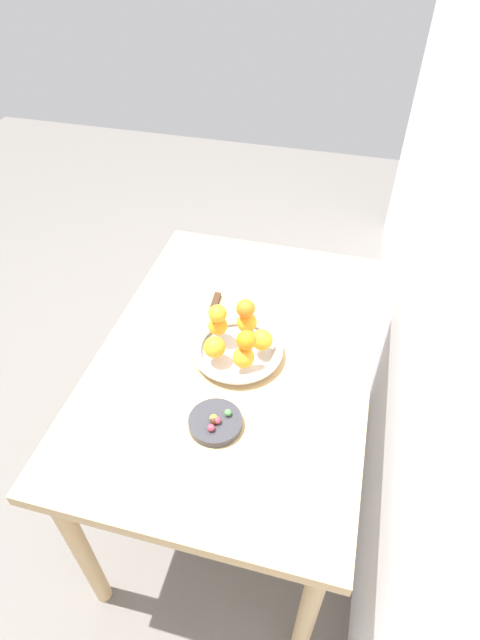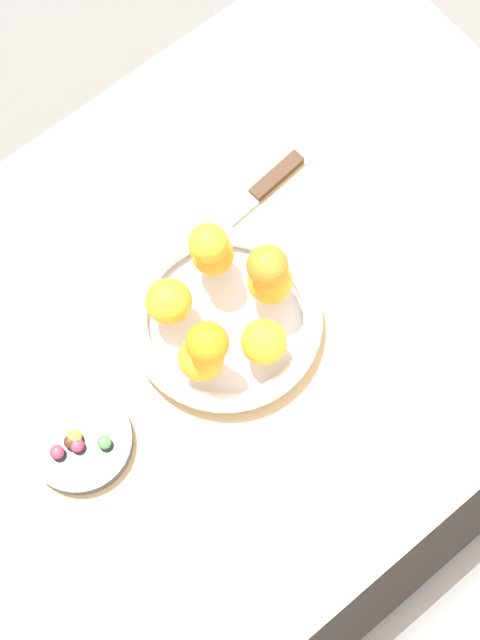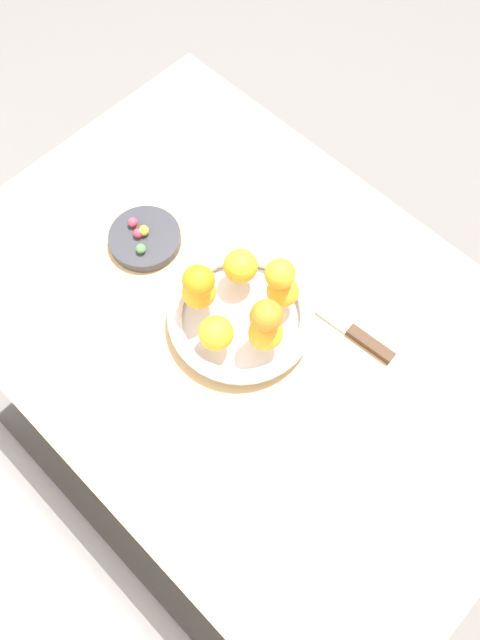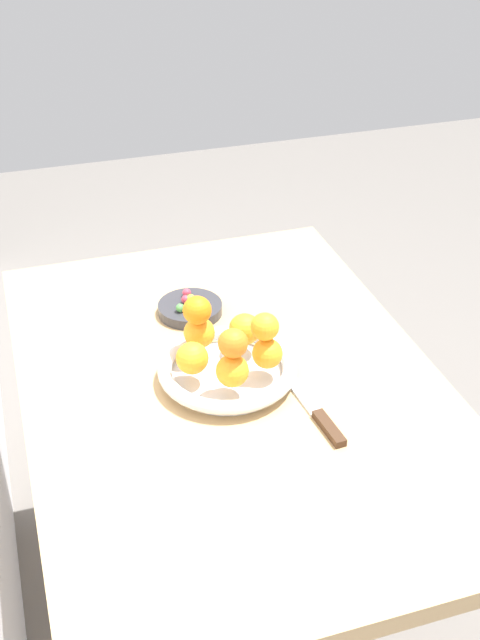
{
  "view_description": "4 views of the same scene",
  "coord_description": "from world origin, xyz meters",
  "px_view_note": "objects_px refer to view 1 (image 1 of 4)",
  "views": [
    {
      "loc": [
        0.94,
        0.26,
        1.78
      ],
      "look_at": [
        -0.01,
        0.01,
        0.86
      ],
      "focal_mm": 28.0,
      "sensor_mm": 36.0,
      "label": 1
    },
    {
      "loc": [
        0.26,
        0.34,
        1.97
      ],
      "look_at": [
        0.01,
        0.05,
        0.86
      ],
      "focal_mm": 55.0,
      "sensor_mm": 36.0,
      "label": 2
    },
    {
      "loc": [
        -0.32,
        0.34,
        1.73
      ],
      "look_at": [
        -0.01,
        0.03,
        0.8
      ],
      "focal_mm": 35.0,
      "sensor_mm": 36.0,
      "label": 3
    },
    {
      "loc": [
        -1.13,
        0.34,
        1.64
      ],
      "look_at": [
        0.04,
        -0.03,
        0.85
      ],
      "focal_mm": 45.0,
      "sensor_mm": 36.0,
      "label": 4
    }
  ],
  "objects_px": {
    "orange_2": "(215,347)",
    "candy_ball_2": "(214,418)",
    "orange_1": "(218,326)",
    "candy_ball_1": "(211,428)",
    "orange_6": "(246,340)",
    "candy_ball_0": "(228,413)",
    "orange_0": "(247,322)",
    "dining_table": "(236,373)",
    "candy_dish": "(215,422)",
    "fruit_bowl": "(237,350)",
    "knife": "(211,316)",
    "orange_5": "(218,314)",
    "candy_ball_3": "(214,421)",
    "orange_4": "(262,339)",
    "orange_3": "(244,357)",
    "orange_7": "(246,309)",
    "candy_ball_4": "(217,420)"
  },
  "relations": [
    {
      "from": "orange_0",
      "to": "orange_7",
      "type": "xyz_separation_m",
      "value": [
        0.0,
        -0.0,
        0.06
      ]
    },
    {
      "from": "orange_6",
      "to": "candy_ball_0",
      "type": "height_order",
      "value": "orange_6"
    },
    {
      "from": "candy_ball_2",
      "to": "candy_ball_4",
      "type": "xyz_separation_m",
      "value": [
        0.0,
        0.01,
        -0.0
      ]
    },
    {
      "from": "dining_table",
      "to": "candy_ball_0",
      "type": "height_order",
      "value": "candy_ball_0"
    },
    {
      "from": "orange_5",
      "to": "candy_ball_3",
      "type": "bearing_deg",
      "value": 13.97
    },
    {
      "from": "orange_5",
      "to": "candy_ball_4",
      "type": "height_order",
      "value": "orange_5"
    },
    {
      "from": "dining_table",
      "to": "candy_ball_2",
      "type": "height_order",
      "value": "candy_ball_2"
    },
    {
      "from": "orange_3",
      "to": "orange_6",
      "type": "distance_m",
      "value": 0.06
    },
    {
      "from": "knife",
      "to": "orange_2",
      "type": "bearing_deg",
      "value": 20.58
    },
    {
      "from": "orange_5",
      "to": "orange_1",
      "type": "bearing_deg",
      "value": -157.49
    },
    {
      "from": "candy_dish",
      "to": "orange_4",
      "type": "xyz_separation_m",
      "value": [
        -0.25,
        0.06,
        0.06
      ]
    },
    {
      "from": "candy_ball_0",
      "to": "candy_ball_4",
      "type": "bearing_deg",
      "value": -33.29
    },
    {
      "from": "orange_6",
      "to": "candy_ball_1",
      "type": "distance_m",
      "value": 0.24
    },
    {
      "from": "dining_table",
      "to": "orange_1",
      "type": "height_order",
      "value": "orange_1"
    },
    {
      "from": "orange_1",
      "to": "candy_ball_1",
      "type": "distance_m",
      "value": 0.32
    },
    {
      "from": "fruit_bowl",
      "to": "candy_ball_1",
      "type": "xyz_separation_m",
      "value": [
        0.27,
        0.01,
        0.01
      ]
    },
    {
      "from": "orange_5",
      "to": "orange_3",
      "type": "bearing_deg",
      "value": 46.64
    },
    {
      "from": "fruit_bowl",
      "to": "candy_ball_3",
      "type": "distance_m",
      "value": 0.25
    },
    {
      "from": "orange_6",
      "to": "candy_ball_3",
      "type": "height_order",
      "value": "orange_6"
    },
    {
      "from": "orange_1",
      "to": "orange_6",
      "type": "xyz_separation_m",
      "value": [
        0.09,
        0.1,
        0.06
      ]
    },
    {
      "from": "orange_1",
      "to": "candy_ball_4",
      "type": "height_order",
      "value": "orange_1"
    },
    {
      "from": "orange_2",
      "to": "candy_ball_0",
      "type": "height_order",
      "value": "orange_2"
    },
    {
      "from": "candy_ball_4",
      "to": "knife",
      "type": "relative_size",
      "value": 0.07
    },
    {
      "from": "fruit_bowl",
      "to": "orange_4",
      "type": "distance_m",
      "value": 0.08
    },
    {
      "from": "orange_2",
      "to": "candy_ball_2",
      "type": "distance_m",
      "value": 0.21
    },
    {
      "from": "dining_table",
      "to": "candy_ball_3",
      "type": "bearing_deg",
      "value": 3.15
    },
    {
      "from": "orange_0",
      "to": "knife",
      "type": "xyz_separation_m",
      "value": [
        -0.06,
        -0.13,
        -0.06
      ]
    },
    {
      "from": "candy_dish",
      "to": "candy_ball_0",
      "type": "height_order",
      "value": "candy_ball_0"
    },
    {
      "from": "orange_2",
      "to": "orange_5",
      "type": "xyz_separation_m",
      "value": [
        -0.08,
        -0.01,
        0.05
      ]
    },
    {
      "from": "orange_5",
      "to": "candy_ball_2",
      "type": "height_order",
      "value": "orange_5"
    },
    {
      "from": "fruit_bowl",
      "to": "candy_ball_0",
      "type": "bearing_deg",
      "value": 8.63
    },
    {
      "from": "fruit_bowl",
      "to": "candy_ball_0",
      "type": "xyz_separation_m",
      "value": [
        0.22,
        0.03,
        0.01
      ]
    },
    {
      "from": "orange_5",
      "to": "orange_6",
      "type": "xyz_separation_m",
      "value": [
        0.08,
        0.1,
        0.0
      ]
    },
    {
      "from": "knife",
      "to": "dining_table",
      "type": "bearing_deg",
      "value": 42.15
    },
    {
      "from": "candy_dish",
      "to": "orange_7",
      "type": "distance_m",
      "value": 0.33
    },
    {
      "from": "orange_0",
      "to": "orange_2",
      "type": "distance_m",
      "value": 0.13
    },
    {
      "from": "candy_ball_4",
      "to": "orange_6",
      "type": "bearing_deg",
      "value": 172.91
    },
    {
      "from": "orange_6",
      "to": "candy_ball_0",
      "type": "distance_m",
      "value": 0.19
    },
    {
      "from": "orange_7",
      "to": "orange_6",
      "type": "bearing_deg",
      "value": 14.74
    },
    {
      "from": "orange_1",
      "to": "orange_4",
      "type": "relative_size",
      "value": 0.95
    },
    {
      "from": "orange_5",
      "to": "orange_7",
      "type": "distance_m",
      "value": 0.08
    },
    {
      "from": "candy_dish",
      "to": "fruit_bowl",
      "type": "bearing_deg",
      "value": -178.24
    },
    {
      "from": "orange_2",
      "to": "candy_ball_2",
      "type": "relative_size",
      "value": 3.0
    },
    {
      "from": "fruit_bowl",
      "to": "candy_ball_2",
      "type": "bearing_deg",
      "value": 1.06
    },
    {
      "from": "dining_table",
      "to": "orange_0",
      "type": "xyz_separation_m",
      "value": [
        -0.06,
        0.02,
        0.16
      ]
    },
    {
      "from": "orange_0",
      "to": "candy_ball_2",
      "type": "distance_m",
      "value": 0.31
    },
    {
      "from": "candy_dish",
      "to": "orange_2",
      "type": "bearing_deg",
      "value": -163.35
    },
    {
      "from": "orange_1",
      "to": "orange_4",
      "type": "xyz_separation_m",
      "value": [
        0.02,
        0.13,
        0.0
      ]
    },
    {
      "from": "candy_ball_4",
      "to": "orange_2",
      "type": "bearing_deg",
      "value": -161.93
    },
    {
      "from": "orange_2",
      "to": "orange_7",
      "type": "relative_size",
      "value": 1.15
    }
  ]
}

